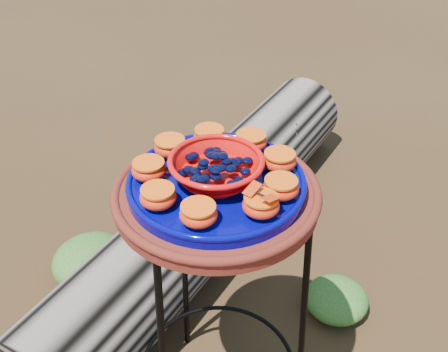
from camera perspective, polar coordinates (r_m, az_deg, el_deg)
name	(u,v)px	position (r m, az deg, el deg)	size (l,w,h in m)	color
plant_stand	(218,315)	(1.41, -0.66, -13.97)	(0.44, 0.44, 0.70)	black
terracotta_saucer	(216,196)	(1.15, -0.78, -2.05)	(0.42, 0.42, 0.03)	#521611
cobalt_plate	(216,185)	(1.13, -0.79, -0.89)	(0.36, 0.36, 0.02)	#02063D
red_bowl	(216,170)	(1.11, -0.81, 0.64)	(0.18, 0.18, 0.05)	red
glass_gems	(216,154)	(1.09, -0.82, 2.23)	(0.14, 0.14, 0.02)	black
orange_half_0	(261,205)	(1.03, 3.77, -3.01)	(0.07, 0.07, 0.04)	red
orange_half_1	(281,188)	(1.08, 5.78, -1.22)	(0.07, 0.07, 0.04)	red
orange_half_2	(279,161)	(1.15, 5.65, 1.53)	(0.07, 0.07, 0.04)	red
orange_half_3	(251,142)	(1.21, 2.75, 3.49)	(0.07, 0.07, 0.04)	red
orange_half_4	(209,137)	(1.23, -1.50, 4.01)	(0.07, 0.07, 0.04)	red
orange_half_5	(170,147)	(1.20, -5.49, 2.94)	(0.07, 0.07, 0.04)	red
orange_half_6	(149,170)	(1.13, -7.64, 0.60)	(0.07, 0.07, 0.04)	red
orange_half_7	(158,197)	(1.06, -6.71, -2.15)	(0.07, 0.07, 0.04)	red
orange_half_8	(198,214)	(1.01, -2.62, -3.91)	(0.07, 0.07, 0.04)	red
butterfly	(261,194)	(1.02, 3.82, -1.86)	(0.08, 0.05, 0.01)	red
driftwood_log	(209,209)	(2.01, -1.50, -3.35)	(1.69, 0.44, 0.32)	black
foliage_left	(91,350)	(1.74, -13.38, -16.86)	(0.27, 0.27, 0.14)	#255016
foliage_right	(337,298)	(1.88, 11.37, -12.10)	(0.21, 0.21, 0.10)	#255016
foliage_back	(92,260)	(1.99, -13.27, -8.35)	(0.27, 0.27, 0.14)	#255016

